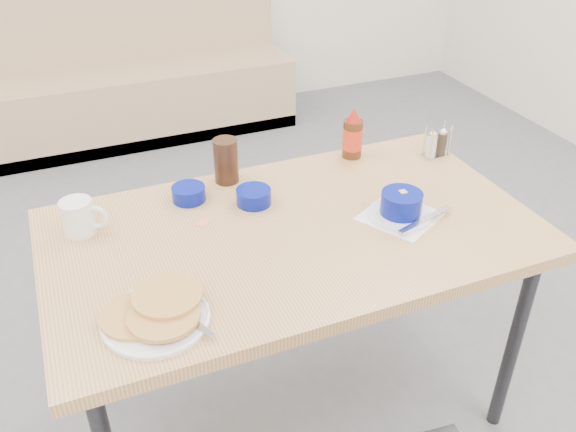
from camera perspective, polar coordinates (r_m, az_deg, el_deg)
name	(u,v)px	position (r m, az deg, el deg)	size (l,w,h in m)	color
booth_bench	(141,79)	(4.15, -13.63, 12.33)	(1.90, 0.56, 1.22)	tan
dining_table	(293,246)	(1.78, 0.51, -2.84)	(1.40, 0.80, 0.76)	tan
pancake_plate	(156,314)	(1.47, -12.25, -8.95)	(0.25, 0.25, 0.04)	white
coffee_mug	(79,217)	(1.80, -18.93, -0.06)	(0.13, 0.09, 0.10)	white
grits_setting	(401,207)	(1.81, 10.55, 0.85)	(0.29, 0.27, 0.08)	white
creamer_bowl	(189,194)	(1.90, -9.27, 2.09)	(0.10, 0.10, 0.05)	#051281
butter_bowl	(254,197)	(1.86, -3.23, 1.82)	(0.11, 0.11, 0.05)	#051281
amber_tumbler	(226,161)	(1.96, -5.82, 5.17)	(0.08, 0.08, 0.15)	black
condiment_caddy	(437,145)	(2.19, 13.73, 6.49)	(0.10, 0.06, 0.11)	silver
syrup_bottle	(353,136)	(2.12, 6.07, 7.45)	(0.07, 0.07, 0.18)	#47230F
sugar_wrapper	(204,223)	(1.79, -7.91, -0.62)	(0.04, 0.03, 0.00)	#F77F52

